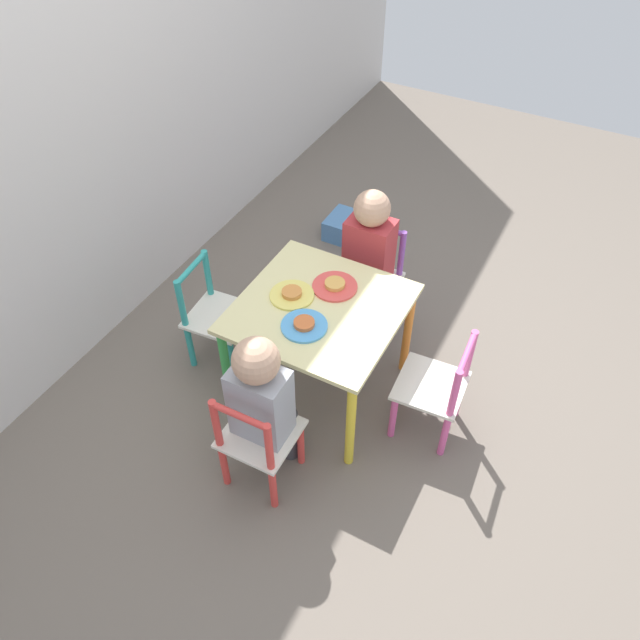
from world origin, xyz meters
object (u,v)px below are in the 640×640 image
Objects in this scene: plate_back at (292,294)px; chair_pink at (436,389)px; chair_red at (257,440)px; child_left at (263,397)px; plate_left at (304,325)px; storage_bin at (352,229)px; plate_right at (335,286)px; kids_table at (320,319)px; chair_purple at (371,280)px; chair_teal at (215,316)px; child_right at (368,254)px.

chair_pink is at bearing -87.14° from plate_back.
chair_red is 1.00× the size of chair_pink.
chair_pink is 0.70× the size of child_left.
storage_bin is at bearing 16.97° from plate_left.
plate_left reaches higher than chair_red.
plate_right is 1.03× the size of plate_back.
kids_table is at bearing -0.00° from plate_left.
plate_back is (0.50, 0.13, 0.26)m from chair_red.
child_left reaches higher than plate_left.
plate_right reaches higher than chair_purple.
plate_left is (-0.08, -0.50, 0.26)m from chair_teal.
plate_back is at bearing -76.00° from chair_red.
storage_bin is (1.54, 0.36, -0.18)m from chair_red.
chair_teal reaches higher than storage_bin.
plate_left is at bearing -89.98° from chair_purple.
plate_back is (-0.13, 0.13, -0.00)m from plate_right.
child_right reaches higher than chair_purple.
child_right is at bearing -0.15° from plate_right.
kids_table is 1.24× the size of chair_red.
storage_bin is at bearing 18.88° from kids_table.
chair_purple is at bearing -0.08° from plate_left.
chair_purple is 0.74m from chair_teal.
chair_purple is at bearing -47.36° from chair_teal.
kids_table is 2.29× the size of storage_bin.
child_right is (0.88, 0.01, 0.01)m from child_left.
child_right is at bearing -132.94° from chair_pink.
plate_left and plate_right have the same top height.
plate_left is 0.25m from plate_right.
plate_left is 0.97× the size of plate_right.
chair_red is 1.00× the size of chair_purple.
child_left is at bearing -49.79° from chair_pink.
plate_left is at bearing -135.00° from plate_back.
child_right is (0.48, -0.50, 0.20)m from chair_teal.
chair_red is at bearing -178.94° from kids_table.
chair_pink reaches higher than storage_bin.
chair_teal is 0.57m from plate_left.
child_left is 0.96× the size of child_right.
child_left reaches higher than plate_right.
kids_table is 1.24× the size of chair_teal.
chair_teal is 2.86× the size of plate_back.
child_left is 4.08× the size of plate_back.
chair_purple is at bearing -146.59° from storage_bin.
child_right is (0.41, 0.50, 0.20)m from chair_pink.
chair_teal is at bearing 172.49° from storage_bin.
plate_back is at bearing -104.05° from chair_purple.
plate_back is (-0.50, 0.13, 0.26)m from chair_purple.
plate_left is (-0.16, 0.50, 0.26)m from chair_pink.
child_right is 0.46m from plate_back.
plate_back is at bearing -88.46° from chair_teal.
chair_pink is 0.57m from plate_right.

